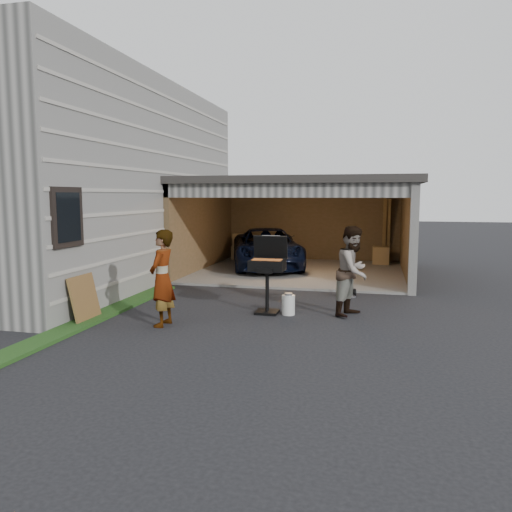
{
  "coord_description": "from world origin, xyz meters",
  "views": [
    {
      "loc": [
        3.02,
        -8.85,
        2.39
      ],
      "look_at": [
        0.62,
        1.09,
        1.15
      ],
      "focal_mm": 35.0,
      "sensor_mm": 36.0,
      "label": 1
    }
  ],
  "objects_px": {
    "hand_truck": "(347,288)",
    "woman": "(162,278)",
    "bbq_grill": "(268,268)",
    "man": "(353,271)",
    "propane_tank": "(288,305)",
    "minivan": "(267,250)",
    "plywood_panel": "(85,299)"
  },
  "relations": [
    {
      "from": "minivan",
      "to": "man",
      "type": "bearing_deg",
      "value": -78.97
    },
    {
      "from": "minivan",
      "to": "man",
      "type": "distance_m",
      "value": 6.5
    },
    {
      "from": "minivan",
      "to": "plywood_panel",
      "type": "distance_m",
      "value": 7.71
    },
    {
      "from": "hand_truck",
      "to": "woman",
      "type": "bearing_deg",
      "value": -146.23
    },
    {
      "from": "woman",
      "to": "man",
      "type": "height_order",
      "value": "man"
    },
    {
      "from": "minivan",
      "to": "bbq_grill",
      "type": "distance_m",
      "value": 6.12
    },
    {
      "from": "bbq_grill",
      "to": "man",
      "type": "bearing_deg",
      "value": 7.19
    },
    {
      "from": "man",
      "to": "propane_tank",
      "type": "relative_size",
      "value": 4.5
    },
    {
      "from": "plywood_panel",
      "to": "propane_tank",
      "type": "bearing_deg",
      "value": 21.54
    },
    {
      "from": "propane_tank",
      "to": "hand_truck",
      "type": "xyz_separation_m",
      "value": [
        1.04,
        2.13,
        0.01
      ]
    },
    {
      "from": "man",
      "to": "propane_tank",
      "type": "height_order",
      "value": "man"
    },
    {
      "from": "minivan",
      "to": "woman",
      "type": "height_order",
      "value": "woman"
    },
    {
      "from": "man",
      "to": "hand_truck",
      "type": "distance_m",
      "value": 2.0
    },
    {
      "from": "woman",
      "to": "plywood_panel",
      "type": "distance_m",
      "value": 1.64
    },
    {
      "from": "minivan",
      "to": "hand_truck",
      "type": "bearing_deg",
      "value": -70.84
    },
    {
      "from": "woman",
      "to": "propane_tank",
      "type": "relative_size",
      "value": 4.47
    },
    {
      "from": "man",
      "to": "propane_tank",
      "type": "bearing_deg",
      "value": 125.05
    },
    {
      "from": "bbq_grill",
      "to": "propane_tank",
      "type": "bearing_deg",
      "value": -6.39
    },
    {
      "from": "man",
      "to": "bbq_grill",
      "type": "xyz_separation_m",
      "value": [
        -1.7,
        -0.21,
        0.03
      ]
    },
    {
      "from": "propane_tank",
      "to": "hand_truck",
      "type": "height_order",
      "value": "hand_truck"
    },
    {
      "from": "propane_tank",
      "to": "man",
      "type": "bearing_deg",
      "value": 11.82
    },
    {
      "from": "minivan",
      "to": "woman",
      "type": "xyz_separation_m",
      "value": [
        -0.34,
        -7.4,
        0.26
      ]
    },
    {
      "from": "minivan",
      "to": "propane_tank",
      "type": "distance_m",
      "value": 6.28
    },
    {
      "from": "man",
      "to": "propane_tank",
      "type": "xyz_separation_m",
      "value": [
        -1.26,
        -0.26,
        -0.7
      ]
    },
    {
      "from": "woman",
      "to": "plywood_panel",
      "type": "height_order",
      "value": "woman"
    },
    {
      "from": "man",
      "to": "bbq_grill",
      "type": "distance_m",
      "value": 1.71
    },
    {
      "from": "minivan",
      "to": "plywood_panel",
      "type": "relative_size",
      "value": 5.04
    },
    {
      "from": "bbq_grill",
      "to": "hand_truck",
      "type": "height_order",
      "value": "bbq_grill"
    },
    {
      "from": "minivan",
      "to": "hand_truck",
      "type": "xyz_separation_m",
      "value": [
        2.81,
        -3.88,
        -0.43
      ]
    },
    {
      "from": "woman",
      "to": "propane_tank",
      "type": "bearing_deg",
      "value": 124.16
    },
    {
      "from": "bbq_grill",
      "to": "hand_truck",
      "type": "bearing_deg",
      "value": 54.58
    },
    {
      "from": "minivan",
      "to": "bbq_grill",
      "type": "height_order",
      "value": "bbq_grill"
    }
  ]
}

